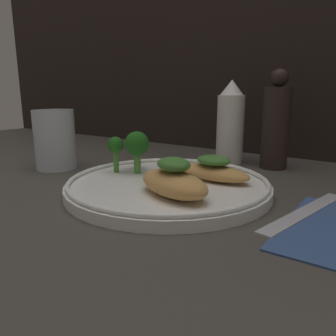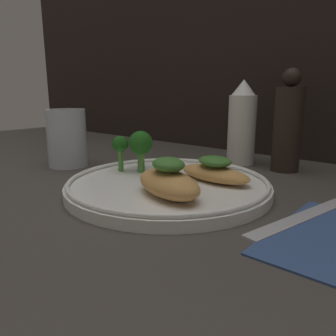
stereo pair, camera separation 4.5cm
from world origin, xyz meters
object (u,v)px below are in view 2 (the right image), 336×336
at_px(sauce_bottle, 242,124).
at_px(pepper_grinder, 288,126).
at_px(plate, 168,185).
at_px(broccoli_bunch, 137,145).
at_px(drinking_glass, 66,138).

xyz_separation_m(sauce_bottle, pepper_grinder, (0.09, 0.00, 0.00)).
bearing_deg(plate, pepper_grinder, 71.88).
xyz_separation_m(plate, sauce_bottle, (-0.01, 0.23, 0.07)).
distance_m(broccoli_bunch, pepper_grinder, 0.26).
xyz_separation_m(broccoli_bunch, sauce_bottle, (0.07, 0.21, 0.02)).
distance_m(broccoli_bunch, drinking_glass, 0.17).
distance_m(plate, pepper_grinder, 0.25).
distance_m(broccoli_bunch, sauce_bottle, 0.22).
bearing_deg(pepper_grinder, broccoli_bunch, -125.80).
distance_m(sauce_bottle, pepper_grinder, 0.09).
bearing_deg(drinking_glass, broccoli_bunch, 6.01).
bearing_deg(drinking_glass, pepper_grinder, 35.57).
relative_size(sauce_bottle, pepper_grinder, 0.90).
bearing_deg(plate, broccoli_bunch, 167.95).
height_order(sauce_bottle, pepper_grinder, pepper_grinder).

